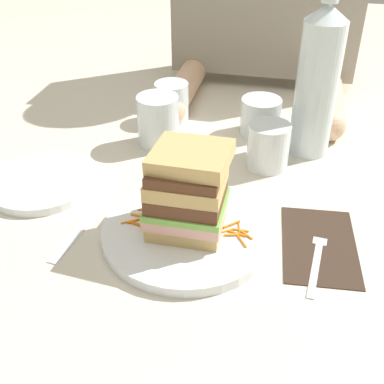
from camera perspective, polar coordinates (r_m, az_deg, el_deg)
The scene contains 28 objects.
ground_plane at distance 0.73m, azimuth -1.50°, elevation -5.00°, with size 3.00×3.00×0.00m, color beige.
main_plate at distance 0.73m, azimuth -0.50°, elevation -4.43°, with size 0.25×0.25×0.02m, color white.
sandwich at distance 0.69m, azimuth -0.47°, elevation 0.16°, with size 0.11×0.10×0.13m.
carrot_shred_0 at distance 0.75m, azimuth -5.56°, elevation -2.15°, with size 0.00×0.00×0.02m, color orange.
carrot_shred_1 at distance 0.73m, azimuth -7.58°, elevation -3.44°, with size 0.00×0.00×0.02m, color orange.
carrot_shred_2 at distance 0.74m, azimuth -4.77°, elevation -2.69°, with size 0.00×0.00×0.03m, color orange.
carrot_shred_3 at distance 0.74m, azimuth -6.34°, elevation -3.09°, with size 0.00×0.00×0.03m, color orange.
carrot_shred_4 at distance 0.75m, azimuth -6.33°, elevation -2.69°, with size 0.00×0.00×0.02m, color orange.
carrot_shred_5 at distance 0.73m, azimuth -6.36°, elevation -3.74°, with size 0.00×0.00×0.02m, color orange.
carrot_shred_6 at distance 0.73m, azimuth -5.57°, elevation -3.40°, with size 0.00×0.00×0.03m, color orange.
carrot_shred_7 at distance 0.74m, azimuth -4.70°, elevation -3.16°, with size 0.00×0.00×0.03m, color orange.
carrot_shred_8 at distance 0.72m, azimuth 5.61°, elevation -4.41°, with size 0.00×0.00×0.03m, color orange.
carrot_shred_9 at distance 0.71m, azimuth 4.53°, elevation -4.97°, with size 0.00×0.00×0.02m, color orange.
carrot_shred_10 at distance 0.73m, azimuth 4.61°, elevation -3.76°, with size 0.00×0.00×0.03m, color orange.
carrot_shred_11 at distance 0.71m, azimuth 3.70°, elevation -4.50°, with size 0.00×0.00×0.03m, color orange.
carrot_shred_12 at distance 0.71m, azimuth 5.29°, elevation -4.76°, with size 0.00×0.00×0.03m, color orange.
carrot_shred_13 at distance 0.72m, azimuth 5.49°, elevation -4.23°, with size 0.00×0.00×0.02m, color orange.
carrot_shred_14 at distance 0.70m, azimuth 5.75°, elevation -5.62°, with size 0.00×0.00×0.03m, color orange.
carrot_shred_15 at distance 0.71m, azimuth 6.36°, elevation -4.86°, with size 0.00×0.00×0.02m, color orange.
napkin_dark at distance 0.74m, azimuth 14.55°, elevation -5.91°, with size 0.11×0.17×0.00m, color #38281E.
fork at distance 0.72m, azimuth 14.40°, elevation -6.83°, with size 0.03×0.17×0.00m.
knife at distance 0.77m, azimuth -12.31°, elevation -3.57°, with size 0.04×0.20×0.00m.
juice_glass at distance 0.89m, azimuth 8.80°, elevation 5.00°, with size 0.07×0.07×0.08m.
water_bottle at distance 0.91m, azimuth 14.34°, elevation 12.39°, with size 0.07×0.07×0.31m.
empty_tumbler_0 at distance 0.95m, azimuth -3.94°, elevation 8.25°, with size 0.08×0.08×0.10m, color silver.
empty_tumbler_1 at distance 1.05m, azimuth -2.37°, elevation 10.43°, with size 0.07×0.07×0.08m, color silver.
empty_tumbler_2 at distance 1.00m, azimuth 7.95°, elevation 8.71°, with size 0.08×0.08×0.07m, color silver.
side_plate at distance 0.87m, azimuth -16.98°, elevation 1.12°, with size 0.18×0.18×0.01m, color white.
Camera 1 is at (0.14, -0.55, 0.47)m, focal length 46.01 mm.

